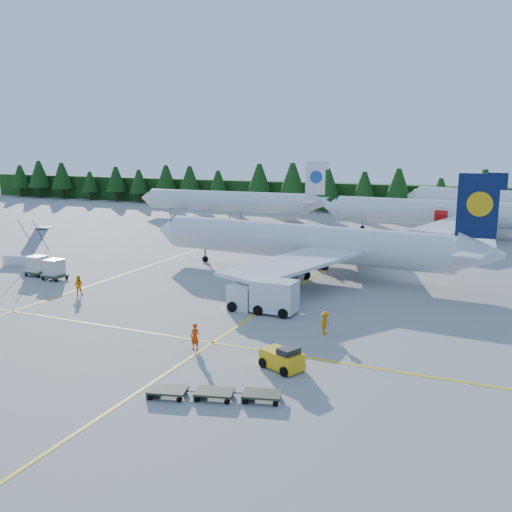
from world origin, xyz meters
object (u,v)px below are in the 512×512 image
at_px(airliner_red, 439,213).
at_px(service_truck, 263,296).
at_px(baggage_tug, 283,358).
at_px(airstairs, 27,257).
at_px(airliner_navy, 295,242).

xyz_separation_m(airliner_red, service_truck, (-8.97, -51.04, -2.12)).
bearing_deg(baggage_tug, airstairs, 179.86).
bearing_deg(airstairs, service_truck, -23.78).
height_order(service_truck, baggage_tug, service_truck).
bearing_deg(baggage_tug, airliner_red, 111.76).
xyz_separation_m(airliner_red, baggage_tug, (-2.60, -62.53, -2.84)).
bearing_deg(baggage_tug, service_truck, 143.14).
relative_size(airliner_navy, baggage_tug, 12.65).
distance_m(airstairs, service_truck, 35.45).
height_order(airliner_red, baggage_tug, airliner_red).
bearing_deg(airstairs, baggage_tug, -36.58).
bearing_deg(service_truck, baggage_tug, -60.45).
relative_size(airliner_navy, service_truck, 6.60).
distance_m(airliner_red, service_truck, 51.87).
distance_m(airliner_navy, baggage_tug, 29.11).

